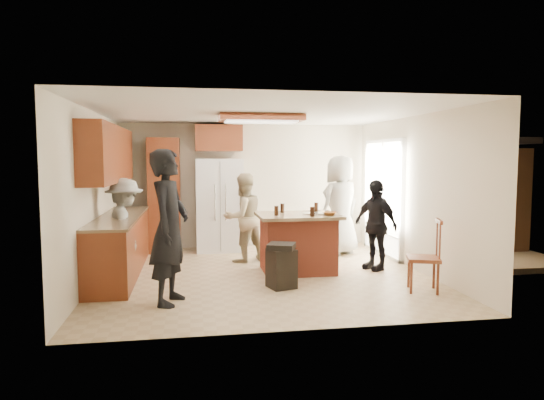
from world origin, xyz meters
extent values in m
plane|color=tan|center=(0.00, 0.00, 0.00)|extent=(5.00, 5.00, 0.00)
plane|color=white|center=(0.00, 0.00, 2.50)|extent=(5.00, 5.00, 0.00)
plane|color=beige|center=(0.00, 2.50, 1.25)|extent=(5.00, 0.00, 5.00)
plane|color=beige|center=(0.00, -2.50, 1.25)|extent=(5.00, 0.00, 5.00)
plane|color=beige|center=(-2.50, 0.00, 1.25)|extent=(0.00, 5.00, 5.00)
plane|color=beige|center=(2.50, 0.00, 1.25)|extent=(0.00, 5.00, 5.00)
cube|color=white|center=(2.48, 1.20, 1.05)|extent=(0.02, 1.60, 2.10)
cube|color=white|center=(2.46, 1.20, 1.05)|extent=(0.08, 1.72, 2.10)
cube|color=maroon|center=(0.00, 0.20, 2.44)|extent=(1.30, 0.70, 0.10)
cube|color=white|center=(0.00, 0.20, 2.38)|extent=(1.10, 0.50, 0.02)
cube|color=olive|center=(4.00, 1.20, -0.05)|extent=(3.00, 3.00, 0.10)
cube|color=#593319|center=(4.70, 1.80, 1.00)|extent=(1.40, 1.60, 2.00)
imported|color=black|center=(-1.36, -1.28, 0.96)|extent=(0.70, 0.82, 1.93)
imported|color=tan|center=(-0.20, 1.00, 0.78)|extent=(0.88, 0.76, 1.55)
imported|color=gray|center=(1.67, 1.35, 0.93)|extent=(1.08, 0.96, 1.86)
imported|color=black|center=(1.86, 0.07, 0.73)|extent=(0.77, 0.97, 1.47)
imported|color=gray|center=(-2.09, 0.22, 0.76)|extent=(0.74, 1.07, 1.52)
cube|color=maroon|center=(-2.20, 0.40, 0.44)|extent=(0.60, 3.00, 0.88)
cube|color=#846B4C|center=(-2.20, 0.40, 0.90)|extent=(0.64, 3.00, 0.04)
cube|color=maroon|center=(-2.33, 0.40, 1.88)|extent=(0.35, 3.00, 0.85)
cube|color=maroon|center=(-1.60, 2.20, 1.10)|extent=(0.60, 0.60, 2.20)
cube|color=maroon|center=(-0.55, 2.20, 2.20)|extent=(0.90, 0.60, 0.50)
cube|color=white|center=(-0.55, 2.12, 0.90)|extent=(0.90, 0.72, 1.80)
cube|color=gray|center=(-0.55, 1.75, 0.90)|extent=(0.01, 0.01, 1.71)
cylinder|color=silver|center=(-0.65, 1.73, 0.99)|extent=(0.02, 0.02, 0.70)
cylinder|color=silver|center=(-0.45, 1.73, 0.99)|extent=(0.02, 0.02, 0.70)
cube|color=#9F3D29|center=(0.58, 0.11, 0.44)|extent=(1.10, 0.85, 0.88)
cube|color=olive|center=(0.58, 0.11, 0.91)|extent=(1.28, 1.03, 0.05)
cube|color=silver|center=(0.83, 0.06, 0.94)|extent=(0.39, 0.33, 0.02)
imported|color=brown|center=(1.03, -0.14, 0.96)|extent=(0.28, 0.28, 0.05)
cylinder|color=black|center=(0.21, -0.03, 1.01)|extent=(0.07, 0.07, 0.15)
cylinder|color=black|center=(0.38, 0.35, 1.01)|extent=(0.07, 0.07, 0.15)
cylinder|color=black|center=(0.97, 0.42, 1.01)|extent=(0.07, 0.07, 0.15)
cylinder|color=black|center=(0.72, -0.26, 1.01)|extent=(0.07, 0.07, 0.15)
cube|color=black|center=(0.15, -0.80, 0.28)|extent=(0.43, 0.43, 0.55)
cube|color=black|center=(0.15, -0.80, 0.59)|extent=(0.46, 0.46, 0.08)
cube|color=maroon|center=(2.02, -1.29, 0.45)|extent=(0.54, 0.54, 0.05)
cylinder|color=maroon|center=(1.81, -1.39, 0.22)|extent=(0.05, 0.05, 0.44)
cylinder|color=maroon|center=(2.13, -1.51, 0.22)|extent=(0.05, 0.05, 0.44)
cylinder|color=maroon|center=(1.92, -1.07, 0.22)|extent=(0.05, 0.05, 0.44)
cylinder|color=maroon|center=(2.24, -1.19, 0.22)|extent=(0.05, 0.05, 0.44)
cube|color=maroon|center=(2.20, -1.35, 0.97)|extent=(0.17, 0.39, 0.05)
cylinder|color=maroon|center=(2.16, -1.47, 0.72)|extent=(0.03, 0.03, 0.50)
cylinder|color=maroon|center=(2.24, -1.24, 0.72)|extent=(0.03, 0.03, 0.50)
camera|label=1|loc=(-1.07, -7.36, 1.82)|focal=32.00mm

